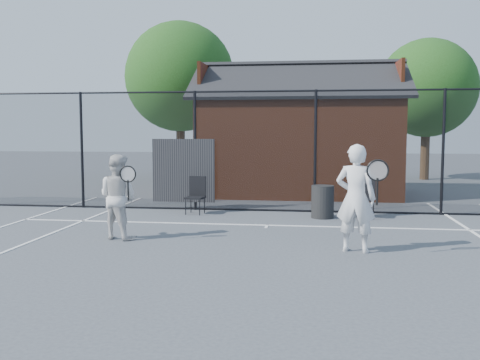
# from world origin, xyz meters

# --- Properties ---
(ground) EXTENTS (80.00, 80.00, 0.00)m
(ground) POSITION_xyz_m (0.00, 0.00, 0.00)
(ground) COLOR #44474D
(ground) RESTS_ON ground
(court_lines) EXTENTS (11.02, 18.00, 0.01)m
(court_lines) POSITION_xyz_m (0.00, -1.32, 0.01)
(court_lines) COLOR white
(court_lines) RESTS_ON ground
(fence) EXTENTS (22.04, 3.00, 3.00)m
(fence) POSITION_xyz_m (-0.30, 5.00, 1.45)
(fence) COLOR black
(fence) RESTS_ON ground
(clubhouse) EXTENTS (6.50, 4.36, 4.19)m
(clubhouse) POSITION_xyz_m (0.50, 9.00, 1.61)
(clubhouse) COLOR brown
(clubhouse) RESTS_ON ground
(tree_left) EXTENTS (4.48, 4.48, 6.44)m
(tree_left) POSITION_xyz_m (-4.50, 13.50, 4.19)
(tree_left) COLOR #2F2013
(tree_left) RESTS_ON ground
(tree_right) EXTENTS (3.97, 3.97, 5.70)m
(tree_right) POSITION_xyz_m (5.50, 14.50, 3.71)
(tree_right) COLOR #2F2013
(tree_right) RESTS_ON ground
(player_front) EXTENTS (0.84, 0.66, 1.80)m
(player_front) POSITION_xyz_m (1.65, 0.75, 0.90)
(player_front) COLOR white
(player_front) RESTS_ON ground
(player_back) EXTENTS (0.93, 0.81, 1.57)m
(player_back) POSITION_xyz_m (-2.65, 1.27, 0.79)
(player_back) COLOR silver
(player_back) RESTS_ON ground
(chair_left) EXTENTS (0.48, 0.49, 0.88)m
(chair_left) POSITION_xyz_m (-1.86, 4.32, 0.44)
(chair_left) COLOR black
(chair_left) RESTS_ON ground
(chair_right) EXTENTS (0.57, 0.58, 0.97)m
(chair_right) POSITION_xyz_m (2.12, 4.28, 0.49)
(chair_right) COLOR black
(chair_right) RESTS_ON ground
(waste_bin) EXTENTS (0.60, 0.60, 0.75)m
(waste_bin) POSITION_xyz_m (1.18, 4.15, 0.38)
(waste_bin) COLOR black
(waste_bin) RESTS_ON ground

